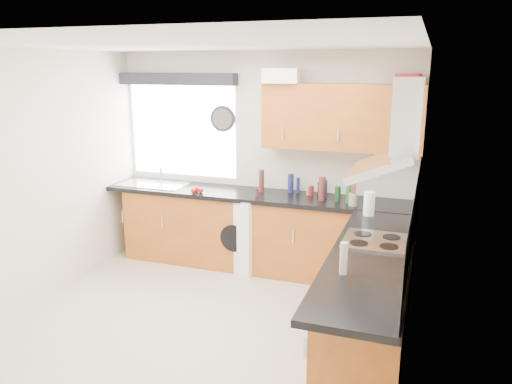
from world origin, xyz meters
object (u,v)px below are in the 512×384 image
at_px(oven, 372,295).
at_px(extractor_hood, 395,140).
at_px(washing_machine, 243,230).
at_px(upper_cabinets, 342,117).

distance_m(oven, extractor_hood, 1.35).
bearing_deg(extractor_hood, oven, 180.00).
distance_m(extractor_hood, washing_machine, 2.52).
bearing_deg(extractor_hood, upper_cabinets, 116.13).
relative_size(oven, upper_cabinets, 0.50).
height_order(upper_cabinets, washing_machine, upper_cabinets).
relative_size(oven, washing_machine, 0.97).
bearing_deg(upper_cabinets, extractor_hood, -63.87).
relative_size(upper_cabinets, washing_machine, 1.94).
bearing_deg(washing_machine, extractor_hood, -18.37).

